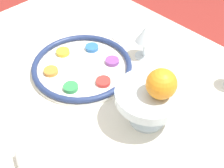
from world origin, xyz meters
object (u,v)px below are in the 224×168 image
object	(u,v)px
seder_plate	(82,67)
fruit_stand	(149,98)
orange_fruit	(161,84)
wine_glass	(145,35)

from	to	relation	value
seder_plate	fruit_stand	distance (m)	0.32
seder_plate	orange_fruit	bearing A→B (deg)	0.44
wine_glass	fruit_stand	xyz separation A→B (m)	(0.21, -0.22, 0.00)
wine_glass	fruit_stand	world-z (taller)	wine_glass
seder_plate	fruit_stand	xyz separation A→B (m)	(0.31, -0.01, 0.08)
seder_plate	orange_fruit	world-z (taller)	orange_fruit
seder_plate	wine_glass	size ratio (longest dim) A/B	2.69
fruit_stand	wine_glass	bearing A→B (deg)	133.70
seder_plate	orange_fruit	xyz separation A→B (m)	(0.34, 0.00, 0.15)
seder_plate	wine_glass	world-z (taller)	wine_glass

